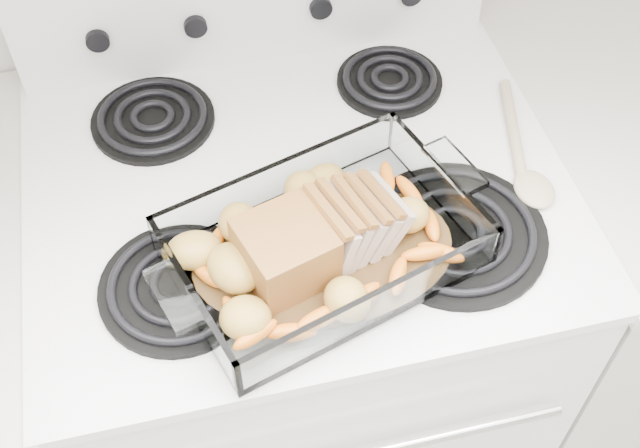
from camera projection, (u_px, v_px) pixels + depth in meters
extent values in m
cube|color=white|center=(301.00, 341.00, 1.54)|extent=(0.76, 0.65, 0.92)
cube|color=white|center=(296.00, 180.00, 1.18)|extent=(0.78, 0.67, 0.02)
cube|color=white|center=(255.00, 4.00, 1.28)|extent=(0.76, 0.06, 0.18)
cylinder|color=black|center=(179.00, 287.00, 1.04)|extent=(0.21, 0.21, 0.01)
cylinder|color=black|center=(456.00, 234.00, 1.10)|extent=(0.25, 0.25, 0.01)
cylinder|color=black|center=(153.00, 120.00, 1.24)|extent=(0.19, 0.19, 0.01)
cylinder|color=black|center=(389.00, 82.00, 1.29)|extent=(0.17, 0.17, 0.01)
cylinder|color=black|center=(97.00, 39.00, 1.22)|extent=(0.04, 0.02, 0.04)
cylinder|color=black|center=(195.00, 25.00, 1.24)|extent=(0.04, 0.02, 0.04)
cylinder|color=black|center=(320.00, 7.00, 1.27)|extent=(0.04, 0.02, 0.04)
cube|color=beige|center=(617.00, 278.00, 1.64)|extent=(0.55, 0.65, 0.90)
cube|color=white|center=(324.00, 256.00, 1.06)|extent=(0.38, 0.25, 0.01)
cube|color=white|center=(347.00, 317.00, 0.96)|extent=(0.38, 0.01, 0.06)
cube|color=white|center=(303.00, 172.00, 1.11)|extent=(0.38, 0.01, 0.06)
cube|color=white|center=(180.00, 267.00, 1.01)|extent=(0.01, 0.25, 0.06)
cube|color=white|center=(460.00, 214.00, 1.06)|extent=(0.01, 0.25, 0.06)
cylinder|color=#442D15|center=(324.00, 253.00, 1.06)|extent=(0.22, 0.22, 0.00)
cube|color=brown|center=(281.00, 242.00, 1.02)|extent=(0.11, 0.11, 0.09)
cube|color=#BDA292|center=(327.00, 235.00, 1.03)|extent=(0.04, 0.10, 0.08)
cube|color=#BDA292|center=(343.00, 233.00, 1.03)|extent=(0.04, 0.10, 0.08)
cube|color=#BDA292|center=(358.00, 231.00, 1.04)|extent=(0.05, 0.10, 0.07)
cube|color=#BDA292|center=(373.00, 228.00, 1.04)|extent=(0.05, 0.10, 0.07)
cube|color=#BDA292|center=(388.00, 226.00, 1.04)|extent=(0.05, 0.09, 0.06)
ellipsoid|color=orange|center=(216.00, 326.00, 0.98)|extent=(0.06, 0.02, 0.02)
ellipsoid|color=orange|center=(432.00, 283.00, 1.02)|extent=(0.06, 0.02, 0.02)
ellipsoid|color=orange|center=(438.00, 214.00, 1.09)|extent=(0.06, 0.02, 0.02)
ellipsoid|color=orange|center=(193.00, 247.00, 1.05)|extent=(0.06, 0.02, 0.02)
ellipsoid|color=gold|center=(188.00, 218.00, 1.07)|extent=(0.07, 0.06, 0.05)
ellipsoid|color=gold|center=(323.00, 187.00, 1.10)|extent=(0.07, 0.06, 0.05)
ellipsoid|color=gold|center=(426.00, 238.00, 1.05)|extent=(0.07, 0.06, 0.05)
cylinder|color=#CAAE8A|center=(513.00, 129.00, 1.22)|extent=(0.07, 0.20, 0.02)
ellipsoid|color=#CAAE8A|center=(534.00, 189.00, 1.14)|extent=(0.06, 0.07, 0.02)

